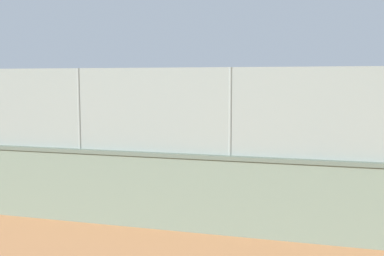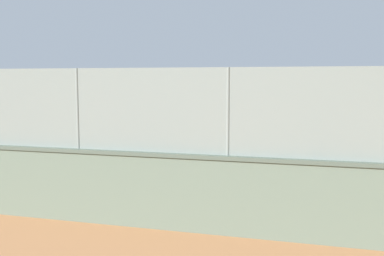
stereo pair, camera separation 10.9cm
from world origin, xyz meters
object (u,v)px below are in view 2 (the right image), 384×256
(player_foreground_swinging, at_px, (342,127))
(sports_ball, at_px, (106,142))
(player_near_wall_returning, at_px, (308,154))
(courtside_bench, at_px, (7,175))
(player_crossing_court, at_px, (116,121))

(player_foreground_swinging, distance_m, sports_ball, 11.15)
(player_near_wall_returning, xyz_separation_m, sports_ball, (9.66, -6.82, -0.84))
(player_near_wall_returning, bearing_deg, courtside_bench, 20.71)
(player_near_wall_returning, bearing_deg, player_crossing_court, -38.20)
(player_foreground_swinging, xyz_separation_m, player_near_wall_returning, (1.43, 7.67, -0.08))
(player_crossing_court, bearing_deg, sports_ball, 57.94)
(player_near_wall_returning, relative_size, courtside_bench, 0.93)
(player_foreground_swinging, xyz_separation_m, sports_ball, (11.08, 0.85, -0.93))
(player_crossing_court, distance_m, sports_ball, 1.15)
(courtside_bench, bearing_deg, sports_ball, -80.72)
(sports_ball, xyz_separation_m, courtside_bench, (-1.61, 9.86, 0.43))
(player_crossing_court, relative_size, courtside_bench, 1.05)
(player_near_wall_returning, height_order, sports_ball, player_near_wall_returning)
(player_foreground_swinging, relative_size, courtside_bench, 1.01)
(player_foreground_swinging, bearing_deg, player_near_wall_returning, 79.47)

